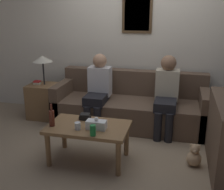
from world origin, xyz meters
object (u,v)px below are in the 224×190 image
person_left (98,88)px  teddy_bear (194,156)px  drinking_glass (78,126)px  couch_main (131,107)px  coffee_table (88,131)px  wine_bottle (52,118)px  person_right (166,92)px

person_left → teddy_bear: person_left is taller
drinking_glass → person_left: 1.19m
couch_main → coffee_table: 1.27m
wine_bottle → person_right: bearing=43.1°
couch_main → drinking_glass: size_ratio=26.82×
couch_main → drinking_glass: couch_main is taller
coffee_table → teddy_bear: bearing=8.3°
drinking_glass → person_right: bearing=52.4°
wine_bottle → drinking_glass: size_ratio=3.13×
teddy_bear → person_left: bearing=148.8°
wine_bottle → teddy_bear: wine_bottle is taller
couch_main → person_left: person_left is taller
drinking_glass → coffee_table: bearing=58.1°
person_left → teddy_bear: bearing=-31.2°
couch_main → coffee_table: size_ratio=2.44×
coffee_table → couch_main: bearing=76.6°
coffee_table → drinking_glass: size_ratio=11.01×
couch_main → teddy_bear: size_ratio=8.41×
coffee_table → person_right: person_right is taller
couch_main → person_left: size_ratio=2.08×
coffee_table → teddy_bear: 1.29m
person_left → person_right: 1.03m
wine_bottle → teddy_bear: 1.74m
wine_bottle → person_left: person_left is taller
couch_main → wine_bottle: bearing=-117.8°
drinking_glass → person_right: person_right is taller
person_right → wine_bottle: bearing=-136.9°
coffee_table → person_left: person_left is taller
person_right → teddy_bear: (0.40, -0.89, -0.50)m
person_left → coffee_table: bearing=-79.9°
person_left → teddy_bear: size_ratio=4.03×
drinking_glass → person_left: person_left is taller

